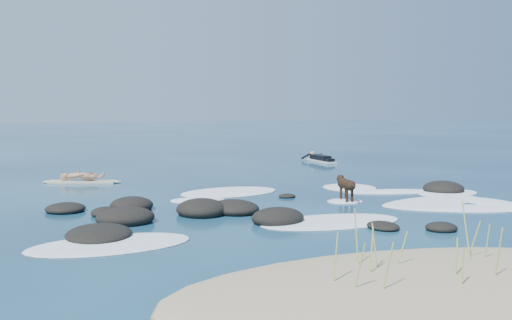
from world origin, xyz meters
name	(u,v)px	position (x,y,z in m)	size (l,w,h in m)	color
ground	(278,203)	(0.00, 0.00, 0.00)	(160.00, 160.00, 0.00)	#0A2642
sand_dune	(437,290)	(0.00, -8.20, 0.00)	(9.00, 4.40, 0.60)	#9E8966
dune_grass	(437,253)	(0.00, -8.18, 0.59)	(3.62, 1.79, 1.19)	#9CB055
reef_rocks	(221,211)	(-2.01, -1.28, 0.11)	(13.36, 6.24, 0.55)	black
breaking_foam	(338,205)	(1.56, -0.81, 0.01)	(13.98, 8.80, 0.12)	white
standing_surfer_rig	(82,165)	(-5.70, 6.15, 0.67)	(2.92, 1.16, 1.69)	beige
paddling_surfer_rig	(320,159)	(5.80, 11.03, 0.16)	(1.22, 2.75, 0.47)	silver
dog	(346,184)	(2.02, -0.32, 0.53)	(0.33, 1.27, 0.80)	black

